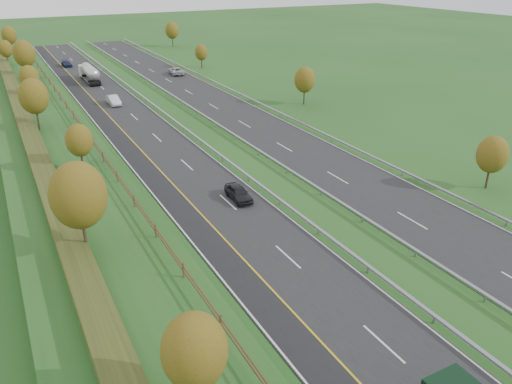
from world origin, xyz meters
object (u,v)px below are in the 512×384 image
(car_small_far, at_px, (66,64))
(road_tanker, at_px, (89,73))
(car_dark_near, at_px, (238,193))
(car_silver_mid, at_px, (113,100))
(car_oncoming, at_px, (176,71))

(car_small_far, bearing_deg, road_tanker, -89.55)
(car_dark_near, distance_m, car_silver_mid, 45.20)
(car_silver_mid, bearing_deg, car_dark_near, -88.00)
(car_silver_mid, distance_m, car_small_far, 41.36)
(car_oncoming, bearing_deg, car_silver_mid, 53.56)
(car_dark_near, height_order, car_silver_mid, car_silver_mid)
(car_dark_near, xyz_separation_m, car_oncoming, (16.36, 65.14, 0.05))
(car_oncoming, bearing_deg, road_tanker, 2.32)
(car_dark_near, distance_m, car_oncoming, 67.16)
(road_tanker, relative_size, car_small_far, 2.47)
(road_tanker, bearing_deg, car_small_far, 94.76)
(car_dark_near, relative_size, car_silver_mid, 0.92)
(car_dark_near, height_order, car_oncoming, car_oncoming)
(car_dark_near, xyz_separation_m, car_silver_mid, (-2.32, 45.14, 0.04))
(road_tanker, relative_size, car_oncoming, 1.93)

